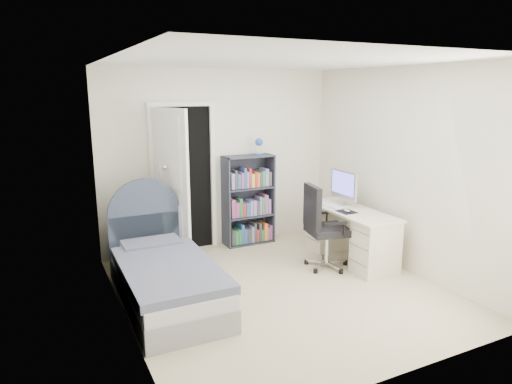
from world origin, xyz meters
name	(u,v)px	position (x,y,z in m)	size (l,w,h in m)	color
room_shell	(282,182)	(0.00, 0.00, 1.25)	(3.50, 3.70, 2.60)	tan
door	(175,182)	(-0.74, 1.52, 1.03)	(0.92, 0.80, 2.06)	black
bed	(165,276)	(-1.24, 0.34, 0.27)	(0.93, 1.93, 1.18)	gray
nightstand	(131,235)	(-1.33, 1.61, 0.37)	(0.38, 0.38, 0.57)	#D7B084
floor_lamp	(164,224)	(-0.95, 1.39, 0.53)	(0.19, 0.19, 1.31)	silver
bookcase	(249,203)	(0.37, 1.64, 0.60)	(0.73, 0.31, 1.55)	#313643
desk	(350,232)	(1.28, 0.43, 0.38)	(0.56, 1.40, 1.15)	beige
office_chair	(321,223)	(0.77, 0.36, 0.59)	(0.58, 0.60, 1.07)	silver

